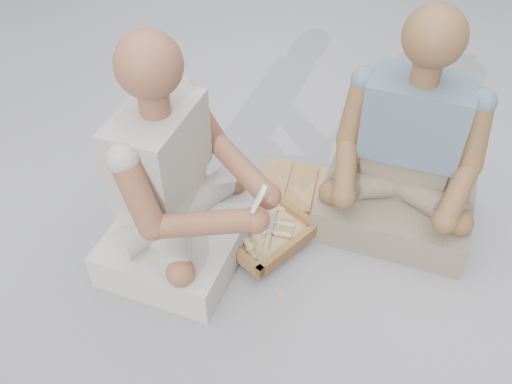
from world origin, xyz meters
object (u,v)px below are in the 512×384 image
at_px(carved_panel, 322,198).
at_px(craftsman, 176,189).
at_px(companion, 405,161).
at_px(tool_tray, 253,224).

xyz_separation_m(carved_panel, craftsman, (-0.43, -0.48, 0.30)).
distance_m(carved_panel, companion, 0.43).
xyz_separation_m(tool_tray, craftsman, (-0.23, -0.18, 0.27)).
bearing_deg(companion, carved_panel, 1.80).
bearing_deg(companion, tool_tray, 28.99).
distance_m(carved_panel, tool_tray, 0.36).
bearing_deg(craftsman, carved_panel, 135.23).
distance_m(tool_tray, craftsman, 0.40).
relative_size(carved_panel, craftsman, 0.61).
height_order(tool_tray, companion, companion).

